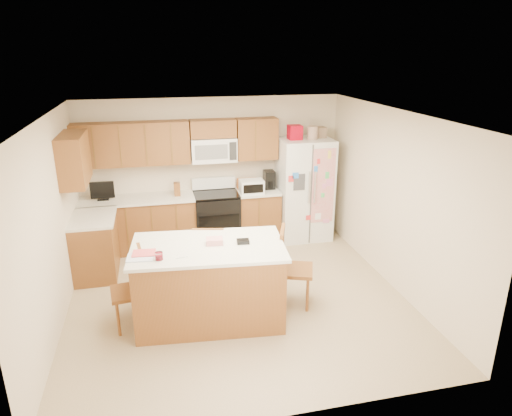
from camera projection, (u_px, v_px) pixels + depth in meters
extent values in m
plane|color=#907D58|center=(237.00, 297.00, 6.34)|extent=(4.50, 4.50, 0.00)
cube|color=beige|center=(213.00, 170.00, 8.00)|extent=(4.50, 0.10, 2.50)
cube|color=beige|center=(285.00, 300.00, 3.86)|extent=(4.50, 0.10, 2.50)
cube|color=beige|center=(51.00, 226.00, 5.45)|extent=(0.10, 4.50, 2.50)
cube|color=beige|center=(394.00, 200.00, 6.40)|extent=(0.10, 4.50, 2.50)
cube|color=white|center=(235.00, 115.00, 5.51)|extent=(4.50, 4.50, 0.04)
cube|color=brown|center=(139.00, 225.00, 7.71)|extent=(1.87, 0.60, 0.88)
cube|color=brown|center=(258.00, 216.00, 8.15)|extent=(0.72, 0.60, 0.88)
cube|color=brown|center=(95.00, 247.00, 6.87)|extent=(0.60, 0.95, 0.88)
cube|color=beige|center=(137.00, 199.00, 7.55)|extent=(1.87, 0.64, 0.04)
cube|color=beige|center=(258.00, 191.00, 7.98)|extent=(0.72, 0.64, 0.04)
cube|color=beige|center=(93.00, 218.00, 6.72)|extent=(0.64, 0.95, 0.04)
cube|color=brown|center=(132.00, 144.00, 7.38)|extent=(1.85, 0.33, 0.70)
cube|color=brown|center=(256.00, 139.00, 7.82)|extent=(0.70, 0.33, 0.70)
cube|color=brown|center=(213.00, 128.00, 7.60)|extent=(0.76, 0.33, 0.29)
cube|color=brown|center=(74.00, 159.00, 6.39)|extent=(0.33, 0.95, 0.70)
cube|color=brown|center=(93.00, 148.00, 7.11)|extent=(0.02, 0.01, 0.66)
cube|color=brown|center=(102.00, 235.00, 7.31)|extent=(0.02, 0.01, 0.84)
cube|color=brown|center=(120.00, 147.00, 7.19)|extent=(0.02, 0.01, 0.66)
cube|color=brown|center=(127.00, 233.00, 7.39)|extent=(0.02, 0.01, 0.84)
cube|color=brown|center=(146.00, 145.00, 7.28)|extent=(0.02, 0.01, 0.66)
cube|color=brown|center=(153.00, 230.00, 7.48)|extent=(0.02, 0.01, 0.84)
cube|color=brown|center=(171.00, 144.00, 7.36)|extent=(0.01, 0.01, 0.66)
cube|color=brown|center=(177.00, 228.00, 7.56)|extent=(0.01, 0.01, 0.84)
cube|color=brown|center=(256.00, 141.00, 7.66)|extent=(0.01, 0.01, 0.66)
cube|color=brown|center=(259.00, 222.00, 7.86)|extent=(0.01, 0.01, 0.84)
cube|color=white|center=(213.00, 150.00, 7.69)|extent=(0.76, 0.38, 0.40)
cube|color=slate|center=(211.00, 152.00, 7.50)|extent=(0.54, 0.01, 0.24)
cube|color=#262626|center=(233.00, 151.00, 7.57)|extent=(0.12, 0.01, 0.30)
cube|color=brown|center=(177.00, 189.00, 7.66)|extent=(0.10, 0.14, 0.22)
cube|color=black|center=(103.00, 199.00, 7.46)|extent=(0.18, 0.12, 0.02)
cube|color=black|center=(102.00, 190.00, 7.40)|extent=(0.38, 0.03, 0.28)
cube|color=#BB4F0D|center=(248.00, 184.00, 8.00)|extent=(0.35, 0.22, 0.18)
cube|color=white|center=(252.00, 186.00, 7.78)|extent=(0.40, 0.28, 0.23)
cube|color=black|center=(253.00, 189.00, 7.65)|extent=(0.34, 0.01, 0.15)
cube|color=black|center=(269.00, 180.00, 8.03)|extent=(0.18, 0.22, 0.32)
cylinder|color=black|center=(270.00, 184.00, 7.99)|extent=(0.12, 0.12, 0.12)
cube|color=black|center=(217.00, 219.00, 7.97)|extent=(0.76, 0.64, 0.88)
cube|color=black|center=(219.00, 227.00, 7.68)|extent=(0.68, 0.01, 0.42)
cube|color=black|center=(216.00, 194.00, 7.82)|extent=(0.76, 0.64, 0.03)
cube|color=white|center=(214.00, 183.00, 8.02)|extent=(0.76, 0.10, 0.20)
cube|color=white|center=(304.00, 189.00, 8.10)|extent=(0.90, 0.75, 1.80)
cube|color=#4C4C4C|center=(311.00, 195.00, 7.75)|extent=(0.02, 0.01, 1.75)
cube|color=silver|center=(309.00, 188.00, 7.67)|extent=(0.02, 0.03, 0.55)
cube|color=silver|center=(315.00, 187.00, 7.69)|extent=(0.02, 0.03, 0.55)
cube|color=#3F3F44|center=(299.00, 182.00, 7.62)|extent=(0.20, 0.01, 0.28)
cube|color=#D84C59|center=(323.00, 186.00, 7.74)|extent=(0.42, 0.01, 1.30)
cube|color=#A20014|center=(295.00, 132.00, 7.72)|extent=(0.22, 0.22, 0.24)
cylinder|color=tan|center=(313.00, 133.00, 7.74)|extent=(0.18, 0.18, 0.22)
cube|color=#856A52|center=(320.00, 132.00, 7.90)|extent=(0.18, 0.20, 0.18)
cube|color=brown|center=(209.00, 284.00, 5.68)|extent=(1.85, 1.15, 0.97)
cube|color=beige|center=(208.00, 247.00, 5.52)|extent=(1.94, 1.24, 0.04)
cylinder|color=#A20014|center=(159.00, 257.00, 5.13)|extent=(0.08, 0.08, 0.06)
cylinder|color=white|center=(159.00, 256.00, 5.13)|extent=(0.09, 0.09, 0.09)
cube|color=tan|center=(215.00, 241.00, 5.55)|extent=(0.21, 0.17, 0.07)
cube|color=black|center=(243.00, 241.00, 5.58)|extent=(0.16, 0.13, 0.04)
cube|color=white|center=(140.00, 257.00, 5.18)|extent=(0.32, 0.27, 0.02)
cube|color=#D84C4C|center=(144.00, 253.00, 5.26)|extent=(0.28, 0.22, 0.01)
cylinder|color=white|center=(182.00, 257.00, 5.19)|extent=(0.14, 0.04, 0.01)
cube|color=brown|center=(129.00, 292.00, 5.54)|extent=(0.47, 0.48, 0.05)
cylinder|color=brown|center=(116.00, 305.00, 5.72)|extent=(0.04, 0.04, 0.45)
cylinder|color=brown|center=(118.00, 319.00, 5.41)|extent=(0.04, 0.04, 0.45)
cylinder|color=brown|center=(142.00, 300.00, 5.82)|extent=(0.04, 0.04, 0.45)
cylinder|color=brown|center=(145.00, 315.00, 5.51)|extent=(0.04, 0.04, 0.45)
cylinder|color=brown|center=(140.00, 264.00, 5.64)|extent=(0.02, 0.02, 0.50)
cylinder|color=brown|center=(141.00, 267.00, 5.57)|extent=(0.02, 0.02, 0.50)
cylinder|color=brown|center=(142.00, 270.00, 5.50)|extent=(0.02, 0.02, 0.50)
cylinder|color=brown|center=(142.00, 273.00, 5.43)|extent=(0.02, 0.02, 0.50)
cylinder|color=brown|center=(143.00, 276.00, 5.36)|extent=(0.02, 0.02, 0.50)
cube|color=brown|center=(140.00, 251.00, 5.42)|extent=(0.09, 0.42, 0.05)
cube|color=brown|center=(210.00, 261.00, 6.34)|extent=(0.52, 0.51, 0.05)
cylinder|color=brown|center=(224.00, 271.00, 6.57)|extent=(0.04, 0.04, 0.45)
cylinder|color=brown|center=(199.00, 271.00, 6.57)|extent=(0.04, 0.04, 0.45)
cylinder|color=brown|center=(223.00, 282.00, 6.28)|extent=(0.04, 0.04, 0.45)
cylinder|color=brown|center=(197.00, 282.00, 6.28)|extent=(0.04, 0.04, 0.45)
cylinder|color=brown|center=(220.00, 248.00, 6.09)|extent=(0.02, 0.02, 0.50)
cylinder|color=brown|center=(214.00, 248.00, 6.09)|extent=(0.02, 0.02, 0.50)
cylinder|color=brown|center=(208.00, 248.00, 6.09)|extent=(0.02, 0.02, 0.50)
cylinder|color=brown|center=(203.00, 248.00, 6.09)|extent=(0.02, 0.02, 0.50)
cylinder|color=brown|center=(197.00, 248.00, 6.08)|extent=(0.02, 0.02, 0.50)
cube|color=brown|center=(208.00, 231.00, 6.00)|extent=(0.42, 0.13, 0.05)
cube|color=brown|center=(296.00, 270.00, 6.02)|extent=(0.57, 0.58, 0.05)
cylinder|color=brown|center=(307.00, 295.00, 5.92)|extent=(0.04, 0.04, 0.48)
cylinder|color=brown|center=(308.00, 281.00, 6.27)|extent=(0.04, 0.04, 0.48)
cylinder|color=brown|center=(282.00, 294.00, 5.95)|extent=(0.04, 0.04, 0.48)
cylinder|color=brown|center=(284.00, 280.00, 6.30)|extent=(0.04, 0.04, 0.48)
cylinder|color=brown|center=(281.00, 255.00, 5.80)|extent=(0.02, 0.02, 0.53)
cylinder|color=brown|center=(282.00, 252.00, 5.87)|extent=(0.02, 0.02, 0.53)
cylinder|color=brown|center=(282.00, 250.00, 5.95)|extent=(0.02, 0.02, 0.53)
cylinder|color=brown|center=(283.00, 247.00, 6.03)|extent=(0.02, 0.02, 0.53)
cylinder|color=brown|center=(283.00, 244.00, 6.11)|extent=(0.02, 0.02, 0.53)
cube|color=brown|center=(283.00, 231.00, 5.86)|extent=(0.19, 0.43, 0.06)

